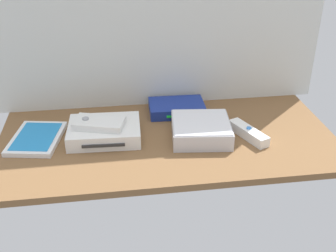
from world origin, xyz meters
TOP-DOWN VIEW (x-y plane):
  - ground_plane at (0.00, 0.00)cm, footprint 100.00×48.00cm
  - back_wall at (0.00, 24.60)cm, footprint 110.00×1.20cm
  - game_console at (-18.66, 2.68)cm, footprint 21.69×17.22cm
  - mini_computer at (9.72, -1.04)cm, footprint 18.80×18.80cm
  - game_case at (-38.55, 3.88)cm, footprint 16.80×21.14cm
  - network_router at (5.23, 16.25)cm, footprint 18.37×12.80cm
  - remote_wand at (23.71, -3.14)cm, footprint 9.06×15.04cm
  - remote_classic_pad at (-19.98, 2.03)cm, footprint 16.07×11.73cm

SIDE VIEW (x-z plane):
  - ground_plane at x=0.00cm, z-range -2.00..0.00cm
  - game_case at x=-38.55cm, z-range -0.02..1.54cm
  - remote_wand at x=23.71cm, z-range -0.19..3.21cm
  - network_router at x=5.23cm, z-range 0.00..3.40cm
  - game_console at x=-18.66cm, z-range 0.00..4.40cm
  - mini_computer at x=9.72cm, z-range -0.01..5.29cm
  - remote_classic_pad at x=-19.98cm, z-range 4.21..6.61cm
  - back_wall at x=0.00cm, z-range 0.00..64.00cm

